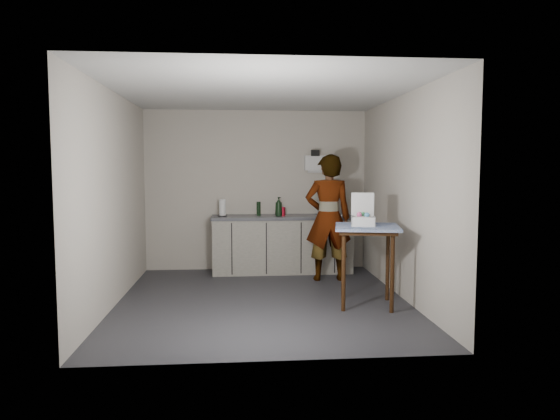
{
  "coord_description": "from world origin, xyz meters",
  "views": [
    {
      "loc": [
        -0.3,
        -6.19,
        1.67
      ],
      "look_at": [
        0.26,
        0.45,
        1.11
      ],
      "focal_mm": 32.0,
      "sensor_mm": 36.0,
      "label": 1
    }
  ],
  "objects": [
    {
      "name": "soap_bottle",
      "position": [
        0.34,
        1.62,
        1.06
      ],
      "size": [
        0.16,
        0.16,
        0.3
      ],
      "primitive_type": "imported",
      "rotation": [
        0.0,
        0.0,
        0.51
      ],
      "color": "black",
      "rests_on": "kitchen_counter"
    },
    {
      "name": "bakery_box",
      "position": [
        1.2,
        -0.3,
        1.06
      ],
      "size": [
        0.33,
        0.34,
        0.39
      ],
      "rotation": [
        0.0,
        0.0,
        -0.21
      ],
      "color": "white",
      "rests_on": "side_table"
    },
    {
      "name": "standing_man",
      "position": [
        1.03,
        1.07,
        0.93
      ],
      "size": [
        0.69,
        0.46,
        1.87
      ],
      "primitive_type": "imported",
      "rotation": [
        0.0,
        0.0,
        3.12
      ],
      "color": "#B2A593",
      "rests_on": "ground"
    },
    {
      "name": "side_table",
      "position": [
        1.25,
        -0.34,
        0.85
      ],
      "size": [
        0.89,
        0.89,
        0.98
      ],
      "rotation": [
        0.0,
        0.0,
        -0.2
      ],
      "color": "#3A200D",
      "rests_on": "ground"
    },
    {
      "name": "wall_left",
      "position": [
        -1.79,
        0.0,
        1.3
      ],
      "size": [
        0.02,
        4.0,
        2.6
      ],
      "primitive_type": "cube",
      "color": "beige",
      "rests_on": "ground"
    },
    {
      "name": "wall_shelf",
      "position": [
        1.0,
        1.92,
        1.75
      ],
      "size": [
        0.42,
        0.18,
        0.37
      ],
      "color": "white",
      "rests_on": "ground"
    },
    {
      "name": "kitchen_counter",
      "position": [
        0.4,
        1.7,
        0.43
      ],
      "size": [
        2.24,
        0.62,
        0.91
      ],
      "color": "black",
      "rests_on": "ground"
    },
    {
      "name": "ground",
      "position": [
        0.0,
        0.0,
        0.0
      ],
      "size": [
        4.0,
        4.0,
        0.0
      ],
      "primitive_type": "plane",
      "color": "#2D2C32",
      "rests_on": "ground"
    },
    {
      "name": "dark_bottle",
      "position": [
        0.03,
        1.73,
        1.02
      ],
      "size": [
        0.06,
        0.06,
        0.22
      ],
      "primitive_type": "cylinder",
      "color": "black",
      "rests_on": "kitchen_counter"
    },
    {
      "name": "wall_back",
      "position": [
        0.0,
        1.99,
        1.3
      ],
      "size": [
        3.6,
        0.02,
        2.6
      ],
      "primitive_type": "cube",
      "color": "beige",
      "rests_on": "ground"
    },
    {
      "name": "wall_right",
      "position": [
        1.79,
        0.0,
        1.3
      ],
      "size": [
        0.02,
        4.0,
        2.6
      ],
      "primitive_type": "cube",
      "color": "beige",
      "rests_on": "ground"
    },
    {
      "name": "paper_towel",
      "position": [
        -0.55,
        1.67,
        1.04
      ],
      "size": [
        0.15,
        0.15,
        0.27
      ],
      "color": "black",
      "rests_on": "kitchen_counter"
    },
    {
      "name": "soda_can",
      "position": [
        0.41,
        1.65,
        0.98
      ],
      "size": [
        0.07,
        0.07,
        0.14
      ],
      "primitive_type": "cylinder",
      "color": "#B41228",
      "rests_on": "kitchen_counter"
    },
    {
      "name": "dish_rack",
      "position": [
        1.18,
        1.68,
        0.98
      ],
      "size": [
        0.43,
        0.32,
        0.3
      ],
      "color": "silver",
      "rests_on": "kitchen_counter"
    },
    {
      "name": "ceiling",
      "position": [
        0.0,
        0.0,
        2.6
      ],
      "size": [
        3.6,
        4.0,
        0.01
      ],
      "primitive_type": "cube",
      "color": "silver",
      "rests_on": "wall_back"
    }
  ]
}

